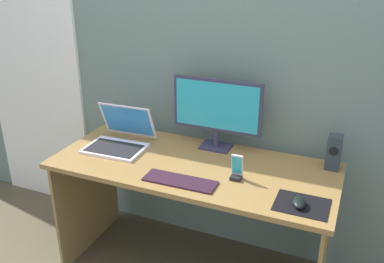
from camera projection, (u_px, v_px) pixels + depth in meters
The scene contains 10 objects.
wall_back at pixel (220, 60), 2.49m from camera, with size 6.00×0.04×2.50m, color slate.
door_left at pixel (34, 75), 3.07m from camera, with size 0.82×0.02×2.02m, color white.
desk at pixel (193, 187), 2.40m from camera, with size 1.58×0.67×0.75m.
monitor at pixel (217, 110), 2.44m from camera, with size 0.54×0.14×0.42m.
speaker_right at pixel (334, 152), 2.25m from camera, with size 0.08×0.08×0.19m.
laptop at pixel (119, 139), 2.53m from camera, with size 0.36×0.35×0.24m.
keyboard_external at pixel (180, 181), 2.15m from camera, with size 0.38×0.13×0.01m, color #2E1727.
mousepad at pixel (302, 205), 1.96m from camera, with size 0.25×0.20×0.00m, color black.
mouse at pixel (299, 203), 1.94m from camera, with size 0.06×0.10×0.04m, color black.
phone_in_dock at pixel (237, 171), 2.16m from camera, with size 0.06×0.05×0.14m.
Camera 1 is at (0.81, -1.92, 1.83)m, focal length 39.39 mm.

